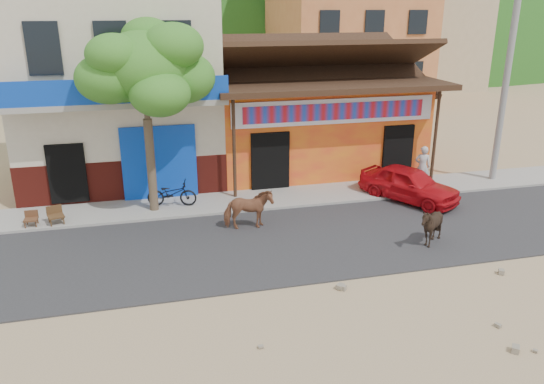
{
  "coord_description": "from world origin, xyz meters",
  "views": [
    {
      "loc": [
        -4.76,
        -10.86,
        6.43
      ],
      "look_at": [
        -1.32,
        3.0,
        1.4
      ],
      "focal_mm": 35.0,
      "sensor_mm": 36.0,
      "label": 1
    }
  ],
  "objects": [
    {
      "name": "pedestrian",
      "position": [
        5.03,
        5.79,
        0.89
      ],
      "size": [
        0.66,
        0.55,
        1.54
      ],
      "primitive_type": "imported",
      "rotation": [
        0.0,
        0.0,
        2.75
      ],
      "color": "#B8B8B8",
      "rests_on": "sidewalk"
    },
    {
      "name": "utility_pole",
      "position": [
        8.2,
        6.0,
        4.12
      ],
      "size": [
        0.24,
        0.24,
        8.0
      ],
      "primitive_type": "cylinder",
      "color": "gray",
      "rests_on": "sidewalk"
    },
    {
      "name": "cafe_building",
      "position": [
        -5.5,
        10.0,
        3.5
      ],
      "size": [
        7.0,
        6.0,
        7.0
      ],
      "primitive_type": "cube",
      "color": "beige",
      "rests_on": "ground"
    },
    {
      "name": "tree",
      "position": [
        -4.6,
        5.8,
        3.12
      ],
      "size": [
        3.0,
        3.0,
        6.0
      ],
      "primitive_type": null,
      "color": "#2D721E",
      "rests_on": "sidewalk"
    },
    {
      "name": "apartment_front",
      "position": [
        9.0,
        24.0,
        6.0
      ],
      "size": [
        9.0,
        9.0,
        12.0
      ],
      "primitive_type": "cube",
      "color": "#CC723F",
      "rests_on": "ground"
    },
    {
      "name": "ground",
      "position": [
        0.0,
        0.0,
        0.0
      ],
      "size": [
        120.0,
        120.0,
        0.0
      ],
      "primitive_type": "plane",
      "color": "#9E825B",
      "rests_on": "ground"
    },
    {
      "name": "cafe_chair_left",
      "position": [
        -7.56,
        5.3,
        0.61
      ],
      "size": [
        0.57,
        0.57,
        0.98
      ],
      "primitive_type": null,
      "rotation": [
        0.0,
        0.0,
        0.28
      ],
      "color": "#452817",
      "rests_on": "sidewalk"
    },
    {
      "name": "road",
      "position": [
        0.0,
        2.5,
        0.02
      ],
      "size": [
        60.0,
        5.0,
        0.04
      ],
      "primitive_type": "cube",
      "color": "#28282B",
      "rests_on": "ground"
    },
    {
      "name": "apartment_rear",
      "position": [
        18.0,
        30.0,
        5.0
      ],
      "size": [
        8.0,
        8.0,
        10.0
      ],
      "primitive_type": "cube",
      "color": "tan",
      "rests_on": "ground"
    },
    {
      "name": "cow_tan",
      "position": [
        -1.88,
        3.69,
        0.65
      ],
      "size": [
        1.48,
        0.72,
        1.23
      ],
      "primitive_type": "imported",
      "rotation": [
        0.0,
        0.0,
        1.53
      ],
      "color": "#93593B",
      "rests_on": "road"
    },
    {
      "name": "scooter",
      "position": [
        -4.0,
        6.01,
        0.55
      ],
      "size": [
        1.72,
        0.91,
        0.86
      ],
      "primitive_type": "imported",
      "rotation": [
        0.0,
        0.0,
        1.35
      ],
      "color": "black",
      "rests_on": "sidewalk"
    },
    {
      "name": "cafe_chair_right",
      "position": [
        -8.27,
        5.3,
        0.53
      ],
      "size": [
        0.39,
        0.39,
        0.83
      ],
      "primitive_type": null,
      "rotation": [
        0.0,
        0.0,
        -0.0
      ],
      "color": "#4C3419",
      "rests_on": "sidewalk"
    },
    {
      "name": "sidewalk",
      "position": [
        0.0,
        6.0,
        0.06
      ],
      "size": [
        60.0,
        2.0,
        0.12
      ],
      "primitive_type": "cube",
      "color": "gray",
      "rests_on": "ground"
    },
    {
      "name": "cow_dark",
      "position": [
        2.86,
        1.32,
        0.62
      ],
      "size": [
        1.1,
        0.99,
        1.16
      ],
      "primitive_type": "imported",
      "rotation": [
        0.0,
        0.0,
        -1.63
      ],
      "color": "black",
      "rests_on": "road"
    },
    {
      "name": "dance_club",
      "position": [
        2.0,
        10.0,
        1.8
      ],
      "size": [
        8.0,
        6.0,
        3.6
      ],
      "primitive_type": "cube",
      "color": "orange",
      "rests_on": "ground"
    },
    {
      "name": "red_car",
      "position": [
        4.0,
        4.8,
        0.64
      ],
      "size": [
        3.03,
        3.71,
        1.19
      ],
      "primitive_type": "imported",
      "rotation": [
        0.0,
        0.0,
        0.55
      ],
      "color": "red",
      "rests_on": "road"
    }
  ]
}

